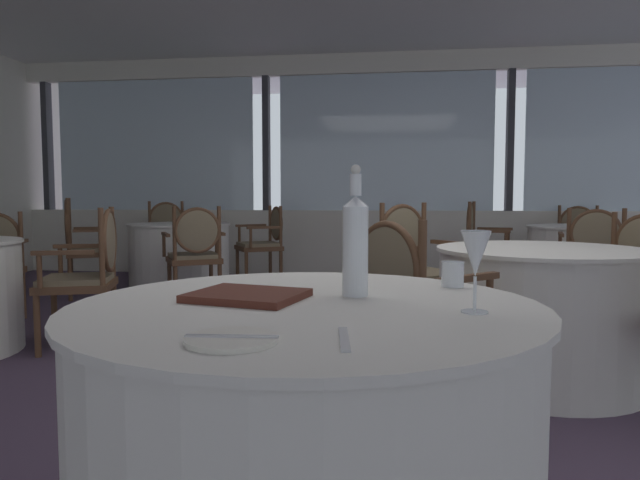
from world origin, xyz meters
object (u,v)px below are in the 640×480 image
object	(u,v)px
water_bottle	(355,242)
dining_chair_3_3	(482,240)
dining_chair_2_3	(90,266)
dining_chair_3_2	(578,239)
dining_chair_0_3	(414,261)
dining_chair_3_0	(594,253)
side_plate	(232,339)
water_tumbler	(453,274)
dining_chair_0_2	(634,270)
dining_chair_1_2	(168,233)
dining_chair_1_1	(265,238)
dining_chair_0_0	(408,303)
dining_chair_1_0	(195,248)
wine_glass	(476,256)
menu_book	(247,295)
dining_chair_1_3	(81,240)

from	to	relation	value
water_bottle	dining_chair_3_3	distance (m)	4.62
dining_chair_2_3	dining_chair_3_2	size ratio (longest dim) A/B	1.02
dining_chair_0_3	dining_chair_3_0	size ratio (longest dim) A/B	1.05
side_plate	dining_chair_0_3	size ratio (longest dim) A/B	0.18
water_tumbler	dining_chair_0_3	world-z (taller)	dining_chair_0_3
dining_chair_0_3	side_plate	bearing A→B (deg)	-50.59
dining_chair_0_2	dining_chair_3_2	size ratio (longest dim) A/B	0.99
dining_chair_0_3	dining_chair_1_2	world-z (taller)	dining_chair_0_3
dining_chair_0_3	dining_chair_3_3	xyz separation A→B (m)	(0.78, 2.12, -0.01)
water_bottle	dining_chair_1_1	distance (m)	4.93
dining_chair_0_2	dining_chair_1_2	size ratio (longest dim) A/B	0.94
dining_chair_0_0	dining_chair_0_3	size ratio (longest dim) A/B	0.94
dining_chair_1_2	dining_chair_3_3	bearing A→B (deg)	51.02
dining_chair_0_3	dining_chair_3_0	xyz separation A→B (m)	(1.51, 0.94, -0.02)
dining_chair_0_2	dining_chair_1_0	bearing A→B (deg)	-60.01
water_tumbler	dining_chair_3_2	world-z (taller)	dining_chair_3_2
water_tumbler	wine_glass	bearing A→B (deg)	-88.47
dining_chair_0_2	dining_chair_1_1	size ratio (longest dim) A/B	0.99
dining_chair_3_3	dining_chair_1_0	bearing A→B (deg)	-144.46
dining_chair_3_2	water_tumbler	bearing A→B (deg)	-7.34
water_tumbler	dining_chair_3_0	size ratio (longest dim) A/B	0.08
dining_chair_1_0	dining_chair_3_3	xyz separation A→B (m)	(2.74, 1.09, 0.02)
water_tumbler	menu_book	distance (m)	0.64
water_bottle	dining_chair_1_2	size ratio (longest dim) A/B	0.38
side_plate	dining_chair_3_2	bearing A→B (deg)	67.14
wine_glass	menu_book	bearing A→B (deg)	169.78
wine_glass	dining_chair_0_3	world-z (taller)	dining_chair_0_3
menu_book	dining_chair_2_3	size ratio (longest dim) A/B	0.30
dining_chair_3_2	dining_chair_3_3	xyz separation A→B (m)	(-1.19, -0.71, 0.02)
water_bottle	dining_chair_0_3	size ratio (longest dim) A/B	0.37
dining_chair_3_2	side_plate	bearing A→B (deg)	-9.07
dining_chair_0_2	dining_chair_3_2	bearing A→B (deg)	-142.65
water_bottle	dining_chair_1_0	distance (m)	3.82
dining_chair_0_2	dining_chair_0_0	bearing A→B (deg)	-0.00
dining_chair_1_1	dining_chair_1_2	bearing A→B (deg)	-45.18
dining_chair_0_2	dining_chair_2_3	distance (m)	3.59
wine_glass	menu_book	world-z (taller)	wine_glass
dining_chair_2_3	dining_chair_3_0	size ratio (longest dim) A/B	1.02
dining_chair_0_2	dining_chair_3_0	world-z (taller)	dining_chair_3_0
dining_chair_0_3	dining_chair_3_3	bearing A→B (deg)	117.94
water_bottle	dining_chair_1_2	distance (m)	5.76
dining_chair_1_1	dining_chair_3_0	bearing A→B (deg)	125.74
water_bottle	dining_chair_3_2	distance (m)	5.67
dining_chair_0_0	dining_chair_0_2	size ratio (longest dim) A/B	1.01
dining_chair_1_2	dining_chair_3_3	world-z (taller)	dining_chair_3_3
water_bottle	water_tumbler	bearing A→B (deg)	34.62
dining_chair_0_2	dining_chair_1_2	bearing A→B (deg)	-74.64
dining_chair_1_1	dining_chair_1_3	distance (m)	1.95
dining_chair_2_3	dining_chair_3_3	world-z (taller)	dining_chair_3_3
dining_chair_3_3	dining_chair_1_1	bearing A→B (deg)	-171.83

